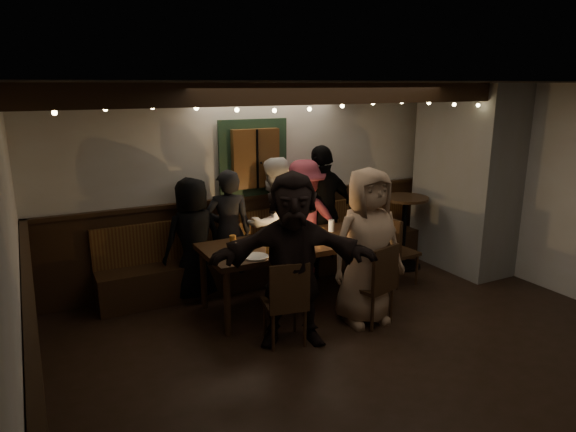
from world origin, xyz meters
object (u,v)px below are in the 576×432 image
person_d (304,221)px  person_e (322,212)px  person_f (293,259)px  person_b (229,232)px  high_top (404,223)px  person_a (193,239)px  person_c (274,222)px  person_g (367,247)px  chair_near_left (287,299)px  dining_table (296,247)px  chair_near_right (377,280)px  chair_end (395,247)px

person_d → person_e: (0.30, 0.02, 0.09)m
person_d → person_f: 1.75m
person_d → person_f: person_f is taller
person_b → high_top: bearing=-168.5°
person_a → person_c: size_ratio=0.90×
high_top → person_a: (-3.02, 0.30, 0.10)m
person_d → person_f: (-0.95, -1.47, 0.07)m
person_a → person_d: (1.49, -0.07, 0.06)m
person_g → person_d: bearing=94.7°
chair_near_left → dining_table: bearing=56.9°
dining_table → person_f: 0.95m
chair_near_right → person_f: size_ratio=0.52×
chair_end → person_g: (-0.97, -0.70, 0.35)m
person_e → person_a: bearing=-11.1°
dining_table → person_b: 0.93m
person_g → person_c: bearing=110.7°
person_e → high_top: bearing=159.3°
person_b → person_g: person_g is taller
person_b → person_d: bearing=-165.7°
person_a → person_g: 2.12m
chair_near_left → person_f: person_f is taller
chair_near_left → person_f: bearing=31.6°
chair_near_right → person_c: person_c is taller
chair_near_right → person_b: 1.98m
person_a → person_e: bearing=170.1°
person_e → person_g: 1.48m
chair_end → person_c: (-1.38, 0.77, 0.32)m
dining_table → person_f: bearing=-120.2°
dining_table → person_b: (-0.56, 0.74, 0.07)m
person_c → chair_near_right: bearing=88.9°
person_g → person_a: bearing=139.7°
high_top → person_d: person_d is taller
chair_end → person_g: size_ratio=0.53×
chair_near_right → person_e: size_ratio=0.51×
person_a → person_g: bearing=126.5°
person_f → chair_end: bearing=44.3°
chair_end → dining_table: bearing=177.6°
person_b → person_f: 1.55m
person_b → person_c: person_c is taller
person_a → person_f: (0.55, -1.55, 0.13)m
person_b → person_f: (0.09, -1.55, 0.10)m
dining_table → chair_end: size_ratio=2.39×
chair_end → person_a: bearing=161.9°
chair_near_left → person_g: 1.10m
person_a → person_g: (1.49, -1.51, 0.11)m
person_f → person_g: 0.94m
chair_near_left → chair_near_right: (1.08, -0.04, 0.01)m
chair_near_left → person_e: (1.34, 1.55, 0.40)m
chair_near_right → person_g: size_ratio=0.53×
high_top → person_d: bearing=171.4°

